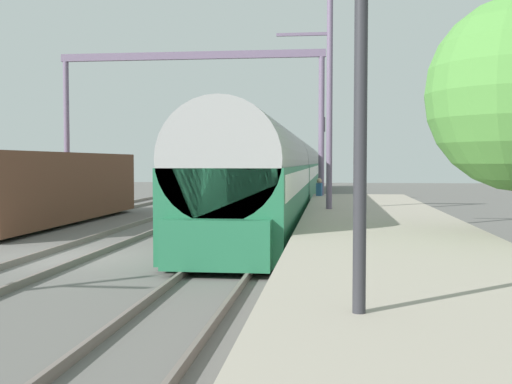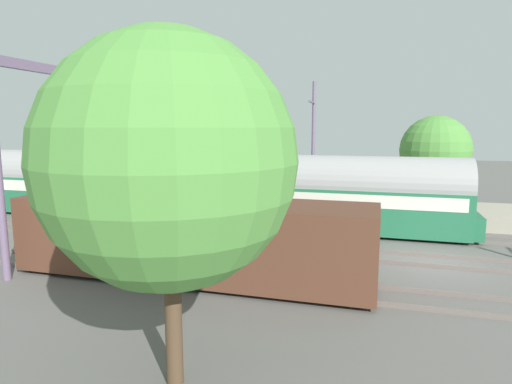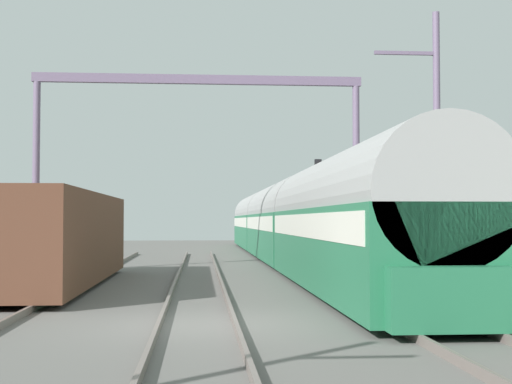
{
  "view_description": "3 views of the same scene",
  "coord_description": "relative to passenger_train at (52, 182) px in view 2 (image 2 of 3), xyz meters",
  "views": [
    {
      "loc": [
        6.83,
        -15.64,
        2.5
      ],
      "look_at": [
        4.38,
        5.14,
        1.5
      ],
      "focal_mm": 44.47,
      "sensor_mm": 36.0,
      "label": 1
    },
    {
      "loc": [
        -18.11,
        2.27,
        5.42
      ],
      "look_at": [
        1.36,
        7.87,
        2.36
      ],
      "focal_mm": 30.13,
      "sensor_mm": 36.0,
      "label": 2
    },
    {
      "loc": [
        0.04,
        -14.39,
        2.04
      ],
      "look_at": [
        2.19,
        13.62,
        3.12
      ],
      "focal_mm": 51.59,
      "sensor_mm": 36.0,
      "label": 3
    }
  ],
  "objects": [
    {
      "name": "ground",
      "position": [
        -4.38,
        -22.26,
        -1.97
      ],
      "size": [
        120.0,
        120.0,
        0.0
      ],
      "primitive_type": "plane",
      "color": "#605E5A"
    },
    {
      "name": "track_far_west",
      "position": [
        -8.75,
        -22.26,
        -1.89
      ],
      "size": [
        1.52,
        60.0,
        0.16
      ],
      "color": "#6B605B",
      "rests_on": "ground"
    },
    {
      "name": "track_west",
      "position": [
        -4.38,
        -22.26,
        -1.89
      ],
      "size": [
        1.52,
        60.0,
        0.16
      ],
      "color": "#6B605B",
      "rests_on": "ground"
    },
    {
      "name": "track_east",
      "position": [
        0.0,
        -22.26,
        -1.89
      ],
      "size": [
        1.52,
        60.0,
        0.16
      ],
      "color": "#6B605B",
      "rests_on": "ground"
    },
    {
      "name": "platform",
      "position": [
        3.82,
        -20.26,
        -1.52
      ],
      "size": [
        4.4,
        28.0,
        0.9
      ],
      "color": "#A39989",
      "rests_on": "ground"
    },
    {
      "name": "passenger_train",
      "position": [
        0.0,
        0.0,
        0.0
      ],
      "size": [
        2.93,
        49.2,
        3.82
      ],
      "color": "#236B47",
      "rests_on": "ground"
    },
    {
      "name": "freight_car",
      "position": [
        -8.75,
        -13.6,
        -0.5
      ],
      "size": [
        2.8,
        13.0,
        2.7
      ],
      "color": "#563323",
      "rests_on": "ground"
    },
    {
      "name": "person_crossing",
      "position": [
        1.92,
        -8.01,
        -0.94
      ],
      "size": [
        0.3,
        0.43,
        1.73
      ],
      "rotation": [
        0.0,
        0.0,
        4.55
      ],
      "color": "#3A3A3A",
      "rests_on": "ground"
    },
    {
      "name": "railway_signal_far",
      "position": [
        1.92,
        1.83,
        1.39
      ],
      "size": [
        0.36,
        0.3,
        5.27
      ],
      "color": "#2D2D33",
      "rests_on": "ground"
    },
    {
      "name": "catenary_gantry",
      "position": [
        -4.38,
        -7.3,
        3.71
      ],
      "size": [
        13.15,
        0.28,
        7.86
      ],
      "color": "slate",
      "rests_on": "ground"
    },
    {
      "name": "catenary_pole_east_mid",
      "position": [
        2.35,
        -16.28,
        2.18
      ],
      "size": [
        1.9,
        0.2,
        8.0
      ],
      "color": "slate",
      "rests_on": "ground"
    },
    {
      "name": "tree_west_background",
      "position": [
        -14.81,
        -15.98,
        2.77
      ],
      "size": [
        5.15,
        5.15,
        7.32
      ],
      "color": "#4C3826",
      "rests_on": "ground"
    },
    {
      "name": "tree_east_background",
      "position": [
        6.68,
        -23.35,
        2.01
      ],
      "size": [
        4.33,
        4.33,
        6.16
      ],
      "color": "#4C3826",
      "rests_on": "ground"
    }
  ]
}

